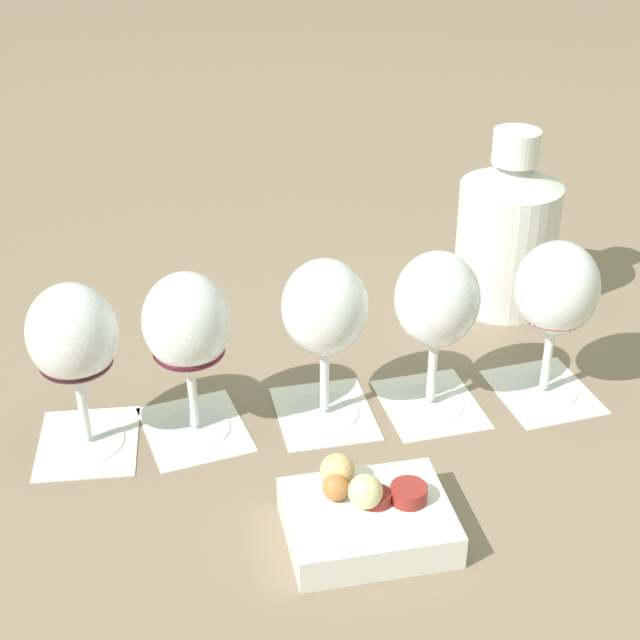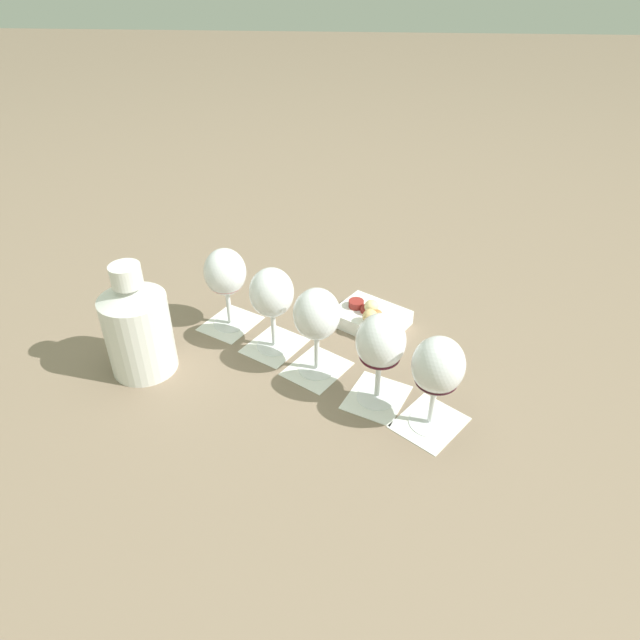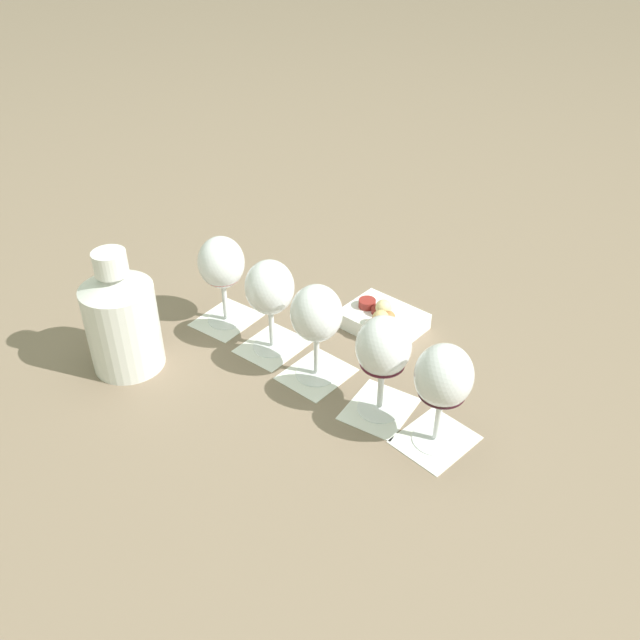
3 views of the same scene
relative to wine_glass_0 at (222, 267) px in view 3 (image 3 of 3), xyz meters
name	(u,v)px [view 3 (image 3 of 3)]	position (x,y,z in m)	size (l,w,h in m)	color
ground_plane	(321,375)	(0.19, -0.13, -0.11)	(8.00, 8.00, 0.00)	#7F6B56
tasting_card_0	(227,319)	(0.00, 0.00, -0.11)	(0.13, 0.14, 0.00)	white
tasting_card_1	(273,346)	(0.10, -0.07, -0.11)	(0.13, 0.14, 0.00)	white
tasting_card_2	(316,375)	(0.19, -0.13, -0.11)	(0.14, 0.14, 0.00)	white
tasting_card_3	(379,409)	(0.29, -0.20, -0.11)	(0.13, 0.14, 0.00)	white
tasting_card_4	(435,440)	(0.38, -0.26, -0.11)	(0.14, 0.14, 0.00)	white
wine_glass_0	(222,267)	(0.00, 0.00, 0.00)	(0.08, 0.08, 0.17)	white
wine_glass_1	(270,292)	(0.10, -0.07, 0.00)	(0.08, 0.08, 0.17)	white
wine_glass_2	(316,319)	(0.19, -0.13, 0.00)	(0.08, 0.08, 0.17)	white
wine_glass_3	(383,351)	(0.29, -0.20, 0.00)	(0.08, 0.08, 0.17)	white
wine_glass_4	(443,380)	(0.38, -0.26, 0.00)	(0.08, 0.08, 0.17)	white
ceramic_vase	(121,318)	(-0.13, -0.15, -0.02)	(0.12, 0.12, 0.21)	white
snack_dish	(382,319)	(0.28, 0.02, -0.09)	(0.17, 0.16, 0.06)	white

